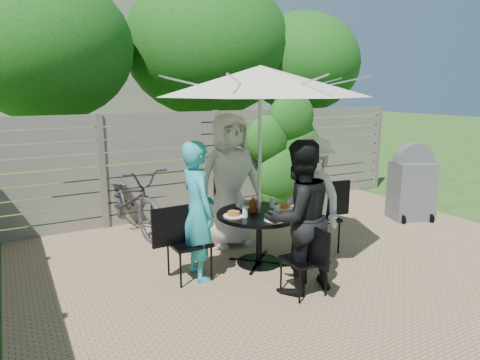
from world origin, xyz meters
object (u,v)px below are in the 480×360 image
plate_extra (284,215)px  plate_left (234,214)px  chair_back (226,223)px  chair_front (304,274)px  person_left (198,211)px  coffee_cup (257,203)px  glass_right (272,203)px  bbq_grill (412,185)px  umbrella (260,81)px  person_back (229,180)px  patio_table (259,228)px  chair_left (188,258)px  person_right (312,196)px  plate_back (245,204)px  glass_front (278,211)px  chair_right (319,231)px  syrup_jug (253,206)px  plate_right (283,207)px  bicycle (130,199)px  glass_back (242,203)px  person_front (298,218)px  glass_left (245,212)px

plate_extra → plate_left: bearing=150.2°
chair_back → chair_front: size_ratio=1.12×
person_left → coffee_cup: bearing=-76.7°
glass_right → bbq_grill: (3.03, 0.29, -0.16)m
umbrella → coffee_cup: 1.57m
person_back → plate_extra: (0.17, -1.13, -0.23)m
patio_table → chair_left: 0.99m
glass_right → bbq_grill: bbq_grill is taller
person_right → chair_back: bearing=-139.3°
chair_left → plate_left: chair_left is taller
umbrella → person_left: (-0.83, 0.01, -1.48)m
plate_back → person_back: bearing=89.3°
chair_left → glass_right: 1.32m
patio_table → glass_front: 0.40m
chair_right → patio_table: bearing=7.8°
syrup_jug → bbq_grill: bbq_grill is taller
chair_left → plate_right: chair_left is taller
plate_back → coffee_cup: size_ratio=2.17×
chair_right → bicycle: bearing=-36.2°
chair_back → chair_front: bearing=3.1°
glass_right → glass_front: bearing=-113.7°
person_left → plate_left: 0.48m
coffee_cup → chair_right: bearing=-15.1°
syrup_jug → patio_table: bearing=-40.5°
chair_back → chair_left: (-0.98, -0.95, -0.00)m
umbrella → glass_back: umbrella is taller
patio_table → coffee_cup: 0.36m
person_left → plate_right: (1.19, -0.01, -0.11)m
glass_front → bicycle: 2.61m
umbrella → syrup_jug: 1.53m
umbrella → plate_extra: size_ratio=10.83×
person_front → person_right: bearing=-135.0°
patio_table → person_right: person_right is taller
person_back → glass_back: bearing=-100.4°
plate_left → chair_left: bearing=179.3°
plate_right → syrup_jug: 0.43m
glass_left → patio_table: bearing=21.3°
person_back → person_right: person_back is taller
person_back → coffee_cup: size_ratio=15.87×
person_front → bbq_grill: size_ratio=1.28×
chair_right → person_back: bearing=-32.8°
person_front → chair_right: size_ratio=1.73×
chair_back → person_back: bearing=2.8°
glass_left → glass_front: (0.36, -0.16, 0.00)m
glass_front → chair_right: bearing=15.9°
umbrella → bbq_grill: umbrella is taller
chair_front → bicycle: bearing=20.2°
person_back → plate_extra: 1.17m
patio_table → glass_right: bearing=21.3°
glass_back → bbq_grill: (3.39, 0.13, -0.16)m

